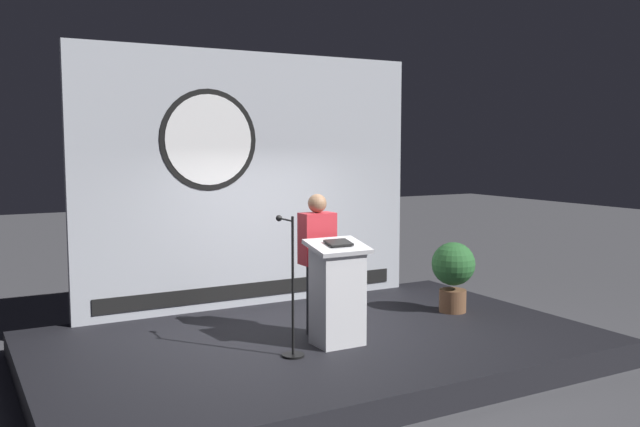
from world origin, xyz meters
name	(u,v)px	position (x,y,z in m)	size (l,w,h in m)	color
ground_plane	(318,361)	(0.00, 0.00, 0.00)	(40.00, 40.00, 0.00)	#4C4C51
stage_platform	(318,349)	(0.00, 0.00, 0.15)	(6.40, 4.00, 0.30)	black
banner_display	(252,180)	(-0.02, 1.85, 2.04)	(4.91, 0.12, 3.48)	#B2B7C1
podium	(337,293)	(0.04, -0.38, 0.88)	(0.64, 0.50, 1.19)	silver
speaker_person	(317,263)	(0.05, 0.10, 1.15)	(0.40, 0.26, 1.66)	black
microphone_stand	(291,307)	(-0.59, -0.49, 0.82)	(0.24, 0.48, 1.49)	black
potted_plant	(453,270)	(2.15, 0.16, 0.87)	(0.58, 0.58, 0.94)	brown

